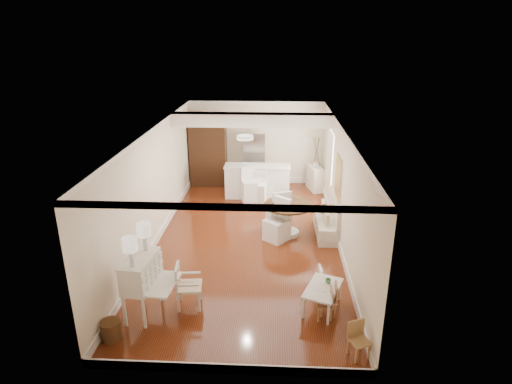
# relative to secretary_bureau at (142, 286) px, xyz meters

# --- Properties ---
(room) EXTENTS (9.00, 9.04, 2.82)m
(room) POSITION_rel_secretary_bureau_xyz_m (1.74, 3.38, 1.40)
(room) COLOR maroon
(room) RESTS_ON ground
(secretary_bureau) EXTENTS (1.00, 1.02, 1.16)m
(secretary_bureau) POSITION_rel_secretary_bureau_xyz_m (0.00, 0.00, 0.00)
(secretary_bureau) COLOR white
(secretary_bureau) RESTS_ON ground
(gustavian_armchair) EXTENTS (0.55, 0.55, 0.87)m
(gustavian_armchair) POSITION_rel_secretary_bureau_xyz_m (0.79, 0.28, -0.15)
(gustavian_armchair) COLOR white
(gustavian_armchair) RESTS_ON ground
(wicker_basket) EXTENTS (0.39, 0.39, 0.34)m
(wicker_basket) POSITION_rel_secretary_bureau_xyz_m (-0.35, -0.73, -0.41)
(wicker_basket) COLOR #54321A
(wicker_basket) RESTS_ON ground
(kids_table) EXTENTS (0.85, 1.06, 0.46)m
(kids_table) POSITION_rel_secretary_bureau_xyz_m (3.29, 0.30, -0.35)
(kids_table) COLOR silver
(kids_table) RESTS_ON ground
(kids_chair_a) EXTENTS (0.30, 0.30, 0.60)m
(kids_chair_a) POSITION_rel_secretary_bureau_xyz_m (3.30, 0.03, -0.28)
(kids_chair_a) COLOR #A7704C
(kids_chair_a) RESTS_ON ground
(kids_chair_b) EXTENTS (0.32, 0.32, 0.64)m
(kids_chair_b) POSITION_rel_secretary_bureau_xyz_m (3.38, 0.16, -0.26)
(kids_chair_b) COLOR #A3794A
(kids_chair_b) RESTS_ON ground
(kids_chair_c) EXTENTS (0.39, 0.39, 0.62)m
(kids_chair_c) POSITION_rel_secretary_bureau_xyz_m (3.76, -0.95, -0.27)
(kids_chair_c) COLOR #AE804F
(kids_chair_c) RESTS_ON ground
(banquette) EXTENTS (0.52, 1.60, 0.98)m
(banquette) POSITION_rel_secretary_bureau_xyz_m (3.69, 3.56, -0.09)
(banquette) COLOR silver
(banquette) RESTS_ON ground
(dining_table) EXTENTS (1.63, 1.63, 0.85)m
(dining_table) POSITION_rel_secretary_bureau_xyz_m (2.72, 3.43, -0.16)
(dining_table) COLOR #492F17
(dining_table) RESTS_ON ground
(slip_chair_near) EXTENTS (0.73, 0.74, 1.08)m
(slip_chair_near) POSITION_rel_secretary_bureau_xyz_m (2.43, 3.14, -0.04)
(slip_chair_near) COLOR white
(slip_chair_near) RESTS_ON ground
(slip_chair_far) EXTENTS (0.67, 0.69, 1.09)m
(slip_chair_far) POSITION_rel_secretary_bureau_xyz_m (2.47, 3.87, -0.04)
(slip_chair_far) COLOR white
(slip_chair_far) RESTS_ON ground
(breakfast_counter) EXTENTS (2.05, 0.65, 1.03)m
(breakfast_counter) POSITION_rel_secretary_bureau_xyz_m (1.80, 6.16, -0.07)
(breakfast_counter) COLOR white
(breakfast_counter) RESTS_ON ground
(bar_stool_left) EXTENTS (0.54, 0.54, 1.09)m
(bar_stool_left) POSITION_rel_secretary_bureau_xyz_m (1.58, 5.65, -0.04)
(bar_stool_left) COLOR white
(bar_stool_left) RESTS_ON ground
(bar_stool_right) EXTENTS (0.42, 0.42, 0.93)m
(bar_stool_right) POSITION_rel_secretary_bureau_xyz_m (1.89, 5.67, -0.12)
(bar_stool_right) COLOR white
(bar_stool_right) RESTS_ON ground
(pantry_cabinet) EXTENTS (1.20, 0.60, 2.30)m
(pantry_cabinet) POSITION_rel_secretary_bureau_xyz_m (0.10, 7.24, 0.57)
(pantry_cabinet) COLOR #381E11
(pantry_cabinet) RESTS_ON ground
(fridge) EXTENTS (0.75, 0.65, 1.80)m
(fridge) POSITION_rel_secretary_bureau_xyz_m (2.00, 7.21, 0.32)
(fridge) COLOR silver
(fridge) RESTS_ON ground
(sideboard) EXTENTS (0.56, 0.89, 0.79)m
(sideboard) POSITION_rel_secretary_bureau_xyz_m (3.68, 6.89, -0.19)
(sideboard) COLOR white
(sideboard) RESTS_ON ground
(pencil_cup) EXTENTS (0.11, 0.11, 0.08)m
(pencil_cup) POSITION_rel_secretary_bureau_xyz_m (3.40, 0.46, -0.08)
(pencil_cup) COLOR #5EA166
(pencil_cup) RESTS_ON kids_table
(branch_vase) EXTENTS (0.23, 0.23, 0.18)m
(branch_vase) POSITION_rel_secretary_bureau_xyz_m (3.65, 6.92, 0.30)
(branch_vase) COLOR white
(branch_vase) RESTS_ON sideboard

